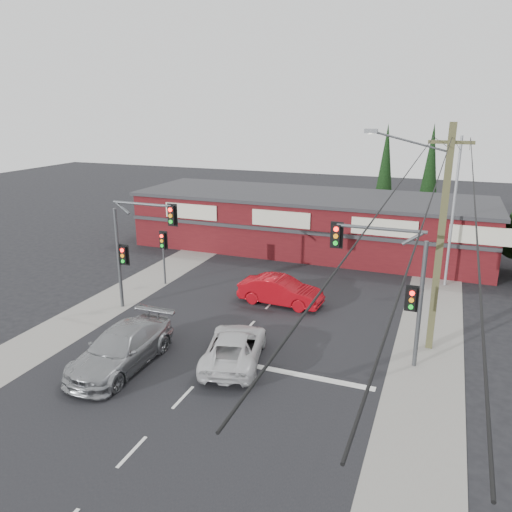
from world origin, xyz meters
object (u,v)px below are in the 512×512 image
(silver_suv, at_px, (121,348))
(utility_pole, at_px, (438,233))
(shop_building, at_px, (310,222))
(red_sedan, at_px, (281,291))
(white_suv, at_px, (235,347))

(silver_suv, height_order, utility_pole, utility_pole)
(shop_building, bearing_deg, utility_pole, -56.24)
(silver_suv, distance_m, red_sedan, 9.90)
(silver_suv, xyz_separation_m, shop_building, (2.57, 20.48, 1.30))
(white_suv, bearing_deg, shop_building, -97.87)
(white_suv, distance_m, shop_building, 18.55)
(red_sedan, bearing_deg, shop_building, 10.60)
(white_suv, distance_m, red_sedan, 6.97)
(white_suv, height_order, utility_pole, utility_pole)
(red_sedan, relative_size, utility_pole, 0.47)
(red_sedan, bearing_deg, utility_pole, -104.74)
(red_sedan, relative_size, shop_building, 0.17)
(silver_suv, height_order, red_sedan, silver_suv)
(red_sedan, bearing_deg, silver_suv, 159.01)
(silver_suv, distance_m, shop_building, 20.68)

